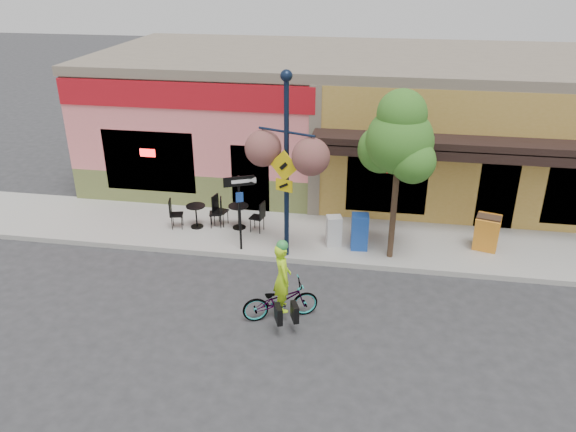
% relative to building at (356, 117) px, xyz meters
% --- Properties ---
extents(ground, '(90.00, 90.00, 0.00)m').
position_rel_building_xyz_m(ground, '(0.00, -7.50, -2.25)').
color(ground, '#2D2D30').
rests_on(ground, ground).
extents(sidewalk, '(24.00, 3.00, 0.15)m').
position_rel_building_xyz_m(sidewalk, '(0.00, -5.50, -2.17)').
color(sidewalk, '#9E9B93').
rests_on(sidewalk, ground).
extents(curb, '(24.00, 0.12, 0.15)m').
position_rel_building_xyz_m(curb, '(0.00, -6.95, -2.17)').
color(curb, '#A8A59E').
rests_on(curb, ground).
extents(building, '(18.20, 8.20, 4.50)m').
position_rel_building_xyz_m(building, '(0.00, 0.00, 0.00)').
color(building, '#EF7678').
rests_on(building, ground).
extents(bicycle, '(1.84, 1.22, 0.91)m').
position_rel_building_xyz_m(bicycle, '(-1.07, -9.50, -1.79)').
color(bicycle, maroon).
rests_on(bicycle, ground).
extents(cyclist_rider, '(0.59, 0.70, 1.63)m').
position_rel_building_xyz_m(cyclist_rider, '(-1.02, -9.50, -1.43)').
color(cyclist_rider, '#BFFD1A').
rests_on(cyclist_rider, ground).
extents(lamp_post, '(1.71, 1.14, 4.98)m').
position_rel_building_xyz_m(lamp_post, '(-1.39, -6.79, 0.39)').
color(lamp_post, '#101C34').
rests_on(lamp_post, sidewalk).
extents(one_way_sign, '(0.83, 0.51, 2.17)m').
position_rel_building_xyz_m(one_way_sign, '(-2.68, -6.70, -1.02)').
color(one_way_sign, black).
rests_on(one_way_sign, sidewalk).
extents(cafe_set_left, '(1.67, 1.11, 0.92)m').
position_rel_building_xyz_m(cafe_set_left, '(-4.33, -5.56, -1.64)').
color(cafe_set_left, black).
rests_on(cafe_set_left, sidewalk).
extents(cafe_set_right, '(1.71, 1.10, 0.95)m').
position_rel_building_xyz_m(cafe_set_right, '(-3.07, -5.41, -1.63)').
color(cafe_set_right, black).
rests_on(cafe_set_right, sidewalk).
extents(newspaper_box_blue, '(0.49, 0.45, 1.02)m').
position_rel_building_xyz_m(newspaper_box_blue, '(0.53, -6.11, -1.59)').
color(newspaper_box_blue, '#1B45A4').
rests_on(newspaper_box_blue, sidewalk).
extents(newspaper_box_grey, '(0.48, 0.46, 0.87)m').
position_rel_building_xyz_m(newspaper_box_grey, '(-0.18, -6.02, -1.67)').
color(newspaper_box_grey, silver).
rests_on(newspaper_box_grey, sidewalk).
extents(street_tree, '(2.34, 2.34, 4.59)m').
position_rel_building_xyz_m(street_tree, '(1.38, -6.43, 0.19)').
color(street_tree, '#3D7A26').
rests_on(street_tree, sidewalk).
extents(sandwich_board, '(0.73, 0.61, 1.04)m').
position_rel_building_xyz_m(sandwich_board, '(3.90, -5.86, -1.58)').
color(sandwich_board, orange).
rests_on(sandwich_board, sidewalk).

